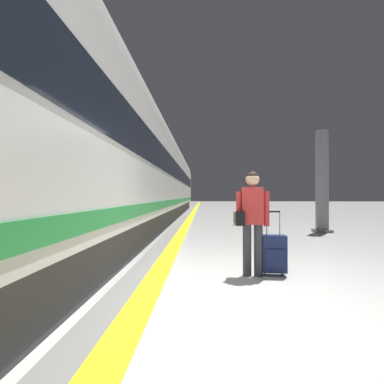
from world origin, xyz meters
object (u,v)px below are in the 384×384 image
object	(u,v)px
high_speed_train	(144,169)
passenger_near	(245,204)
traveller_foreground	(252,215)
rolling_suitcase_foreground	(274,254)
suitcase_near	(238,218)
platform_pillar	(322,183)

from	to	relation	value
high_speed_train	passenger_near	world-z (taller)	high_speed_train
passenger_near	traveller_foreground	bearing A→B (deg)	-97.43
rolling_suitcase_foreground	passenger_near	world-z (taller)	passenger_near
suitcase_near	platform_pillar	xyz separation A→B (m)	(2.66, -2.46, 1.41)
passenger_near	suitcase_near	world-z (taller)	passenger_near
rolling_suitcase_foreground	passenger_near	size ratio (longest dim) A/B	0.66
suitcase_near	platform_pillar	bearing A→B (deg)	-42.74
platform_pillar	high_speed_train	bearing A→B (deg)	157.25
traveller_foreground	passenger_near	size ratio (longest dim) A/B	1.06
platform_pillar	rolling_suitcase_foreground	bearing A→B (deg)	-118.36
high_speed_train	platform_pillar	bearing A→B (deg)	-22.75
high_speed_train	traveller_foreground	distance (m)	9.46
rolling_suitcase_foreground	passenger_near	xyz separation A→B (m)	(0.72, 8.31, 0.56)
high_speed_train	platform_pillar	world-z (taller)	high_speed_train
suitcase_near	platform_pillar	distance (m)	3.89
rolling_suitcase_foreground	suitcase_near	size ratio (longest dim) A/B	1.08
rolling_suitcase_foreground	suitcase_near	bearing A→B (deg)	87.16
traveller_foreground	platform_pillar	world-z (taller)	platform_pillar
traveller_foreground	suitcase_near	size ratio (longest dim) A/B	1.75
passenger_near	suitcase_near	size ratio (longest dim) A/B	1.64
traveller_foreground	suitcase_near	xyz separation A→B (m)	(0.77, 8.18, -0.66)
high_speed_train	traveller_foreground	xyz separation A→B (m)	(3.54, -8.64, -1.53)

